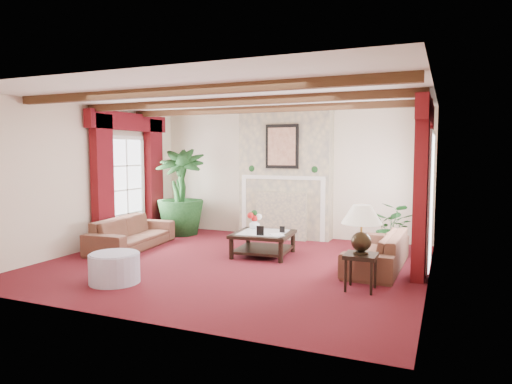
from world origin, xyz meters
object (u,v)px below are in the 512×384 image
at_px(potted_palm, 180,211).
at_px(side_table, 361,272).
at_px(sofa_right, 377,244).
at_px(ottoman, 115,268).
at_px(sofa_left, 132,228).
at_px(coffee_table, 263,244).

distance_m(potted_palm, side_table, 5.16).
height_order(sofa_right, potted_palm, potted_palm).
distance_m(side_table, ottoman, 3.40).
distance_m(sofa_left, potted_palm, 1.64).
bearing_deg(sofa_left, sofa_right, -92.55).
bearing_deg(sofa_right, ottoman, -53.87).
xyz_separation_m(potted_palm, ottoman, (1.19, -3.61, -0.33)).
relative_size(coffee_table, ottoman, 1.43).
height_order(coffee_table, ottoman, same).
xyz_separation_m(sofa_right, side_table, (-0.03, -1.26, -0.14)).
bearing_deg(potted_palm, coffee_table, -26.19).
xyz_separation_m(sofa_right, coffee_table, (-1.99, 0.13, -0.17)).
distance_m(coffee_table, side_table, 2.40).
bearing_deg(potted_palm, ottoman, -71.74).
bearing_deg(ottoman, sofa_left, 122.25).
relative_size(potted_palm, ottoman, 3.06).
distance_m(sofa_right, potted_palm, 4.67).
height_order(sofa_left, coffee_table, sofa_left).
bearing_deg(side_table, coffee_table, 144.59).
xyz_separation_m(sofa_right, potted_palm, (-4.47, 1.35, 0.15)).
bearing_deg(sofa_left, potted_palm, -8.05).
distance_m(sofa_left, coffee_table, 2.58).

